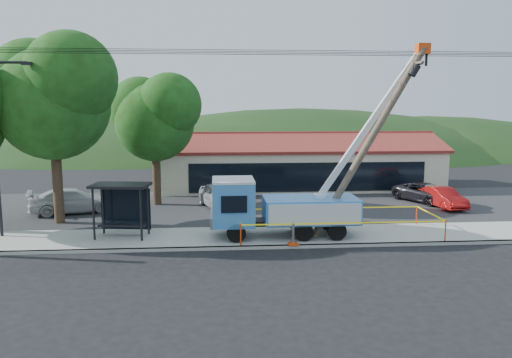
{
  "coord_description": "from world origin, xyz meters",
  "views": [
    {
      "loc": [
        -2.91,
        -20.94,
        6.79
      ],
      "look_at": [
        -0.86,
        5.0,
        2.96
      ],
      "focal_mm": 35.0,
      "sensor_mm": 36.0,
      "label": 1
    }
  ],
  "objects_px": {
    "leaning_pole": "(374,134)",
    "car_dark": "(425,203)",
    "utility_truck": "(281,205)",
    "car_white": "(74,214)",
    "bus_shelter": "(122,198)",
    "car_silver": "(219,209)",
    "car_red": "(442,209)"
  },
  "relations": [
    {
      "from": "utility_truck",
      "to": "car_white",
      "type": "xyz_separation_m",
      "value": [
        -12.3,
        6.8,
        -1.78
      ]
    },
    {
      "from": "bus_shelter",
      "to": "car_dark",
      "type": "height_order",
      "value": "bus_shelter"
    },
    {
      "from": "bus_shelter",
      "to": "car_white",
      "type": "bearing_deg",
      "value": 131.94
    },
    {
      "from": "car_silver",
      "to": "car_white",
      "type": "xyz_separation_m",
      "value": [
        -9.19,
        -0.9,
        0.0
      ]
    },
    {
      "from": "leaning_pole",
      "to": "utility_truck",
      "type": "bearing_deg",
      "value": 175.77
    },
    {
      "from": "leaning_pole",
      "to": "car_silver",
      "type": "distance_m",
      "value": 12.37
    },
    {
      "from": "car_silver",
      "to": "car_dark",
      "type": "xyz_separation_m",
      "value": [
        14.39,
        0.79,
        0.0
      ]
    },
    {
      "from": "bus_shelter",
      "to": "car_silver",
      "type": "distance_m",
      "value": 8.95
    },
    {
      "from": "car_red",
      "to": "bus_shelter",
      "type": "bearing_deg",
      "value": -170.72
    },
    {
      "from": "car_silver",
      "to": "car_dark",
      "type": "height_order",
      "value": "car_silver"
    },
    {
      "from": "leaning_pole",
      "to": "bus_shelter",
      "type": "height_order",
      "value": "leaning_pole"
    },
    {
      "from": "bus_shelter",
      "to": "car_dark",
      "type": "bearing_deg",
      "value": 30.02
    },
    {
      "from": "utility_truck",
      "to": "leaning_pole",
      "type": "distance_m",
      "value": 5.85
    },
    {
      "from": "leaning_pole",
      "to": "car_red",
      "type": "distance_m",
      "value": 11.26
    },
    {
      "from": "bus_shelter",
      "to": "leaning_pole",
      "type": "bearing_deg",
      "value": 3.66
    },
    {
      "from": "car_white",
      "to": "bus_shelter",
      "type": "bearing_deg",
      "value": -162.24
    },
    {
      "from": "leaning_pole",
      "to": "car_red",
      "type": "xyz_separation_m",
      "value": [
        7.07,
        6.93,
        -5.36
      ]
    },
    {
      "from": "car_silver",
      "to": "car_dark",
      "type": "distance_m",
      "value": 14.41
    },
    {
      "from": "bus_shelter",
      "to": "car_white",
      "type": "relative_size",
      "value": 0.58
    },
    {
      "from": "utility_truck",
      "to": "car_silver",
      "type": "height_order",
      "value": "utility_truck"
    },
    {
      "from": "car_white",
      "to": "car_dark",
      "type": "distance_m",
      "value": 23.64
    },
    {
      "from": "utility_truck",
      "to": "car_white",
      "type": "distance_m",
      "value": 14.17
    },
    {
      "from": "car_red",
      "to": "car_white",
      "type": "bearing_deg",
      "value": 171.81
    },
    {
      "from": "car_dark",
      "to": "car_white",
      "type": "bearing_deg",
      "value": 159.53
    },
    {
      "from": "leaning_pole",
      "to": "car_white",
      "type": "distance_m",
      "value": 19.13
    },
    {
      "from": "car_dark",
      "to": "leaning_pole",
      "type": "bearing_deg",
      "value": -151.62
    },
    {
      "from": "utility_truck",
      "to": "car_silver",
      "type": "distance_m",
      "value": 8.49
    },
    {
      "from": "car_silver",
      "to": "car_white",
      "type": "relative_size",
      "value": 0.89
    },
    {
      "from": "car_silver",
      "to": "car_white",
      "type": "distance_m",
      "value": 9.23
    },
    {
      "from": "bus_shelter",
      "to": "utility_truck",
      "type": "bearing_deg",
      "value": 3.74
    },
    {
      "from": "leaning_pole",
      "to": "car_dark",
      "type": "relative_size",
      "value": 2.03
    },
    {
      "from": "utility_truck",
      "to": "car_silver",
      "type": "xyz_separation_m",
      "value": [
        -3.11,
        7.7,
        -1.78
      ]
    }
  ]
}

